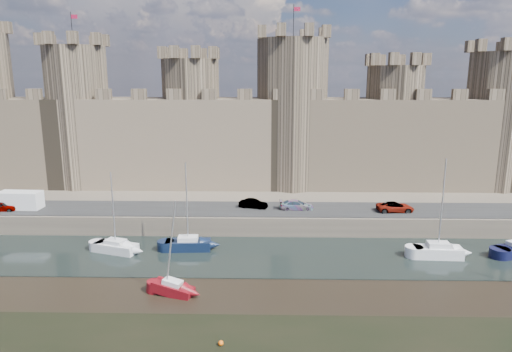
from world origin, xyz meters
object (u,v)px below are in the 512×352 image
at_px(car_0, 1,207).
at_px(car_1, 253,204).
at_px(car_3, 395,207).
at_px(sailboat_2, 438,251).
at_px(sailboat_0, 116,246).
at_px(van, 20,200).
at_px(sailboat_4, 173,288).
at_px(car_2, 296,205).
at_px(sailboat_1, 188,244).

relative_size(car_0, car_1, 1.00).
distance_m(car_3, sailboat_2, 9.93).
bearing_deg(sailboat_0, van, 168.30).
height_order(car_3, sailboat_4, sailboat_4).
bearing_deg(sailboat_4, car_2, 73.75).
relative_size(car_3, sailboat_2, 0.43).
height_order(sailboat_1, sailboat_2, sailboat_2).
height_order(car_1, sailboat_4, sailboat_4).
bearing_deg(car_1, sailboat_0, 137.26).
relative_size(sailboat_0, sailboat_4, 1.04).
bearing_deg(sailboat_2, sailboat_0, -178.80).
bearing_deg(van, sailboat_0, -27.01).
distance_m(sailboat_0, sailboat_4, 13.29).
height_order(car_0, car_3, car_3).
height_order(car_1, sailboat_2, sailboat_2).
bearing_deg(car_1, sailboat_4, 175.77).
xyz_separation_m(sailboat_2, sailboat_4, (-27.98, -9.31, -0.19)).
height_order(van, sailboat_1, sailboat_1).
relative_size(sailboat_1, sailboat_4, 1.14).
bearing_deg(van, sailboat_4, -35.43).
distance_m(van, sailboat_4, 30.85).
xyz_separation_m(car_3, sailboat_0, (-34.30, -8.59, -2.41)).
height_order(car_3, sailboat_0, sailboat_0).
height_order(sailboat_0, sailboat_2, sailboat_2).
relative_size(car_0, car_2, 0.86).
bearing_deg(sailboat_1, sailboat_4, -91.29).
xyz_separation_m(car_0, sailboat_2, (54.19, -8.56, -2.28)).
height_order(sailboat_0, sailboat_4, sailboat_0).
bearing_deg(sailboat_1, car_2, 29.47).
bearing_deg(van, car_1, 4.48).
bearing_deg(sailboat_2, car_1, 155.59).
relative_size(car_2, sailboat_4, 0.49).
xyz_separation_m(car_0, sailboat_0, (17.56, -7.77, -2.40)).
distance_m(car_1, car_2, 5.79).
relative_size(car_3, sailboat_1, 0.46).
height_order(van, sailboat_0, sailboat_0).
bearing_deg(sailboat_4, car_3, 53.08).
bearing_deg(car_3, car_1, 84.07).
height_order(sailboat_0, sailboat_1, sailboat_1).
bearing_deg(sailboat_4, sailboat_2, 35.41).
height_order(car_3, sailboat_2, sailboat_2).
relative_size(van, sailboat_1, 0.53).
xyz_separation_m(sailboat_0, sailboat_1, (8.25, 0.88, 0.06)).
height_order(sailboat_2, sailboat_4, sailboat_2).
xyz_separation_m(car_2, sailboat_4, (-12.76, -19.45, -2.46)).
relative_size(car_1, sailboat_2, 0.34).
height_order(car_1, car_3, car_3).
height_order(car_2, sailboat_2, sailboat_2).
bearing_deg(car_2, car_0, 91.06).
distance_m(sailboat_1, sailboat_4, 10.99).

